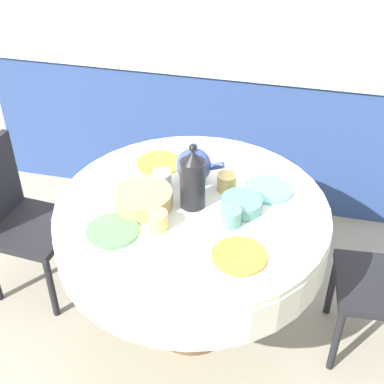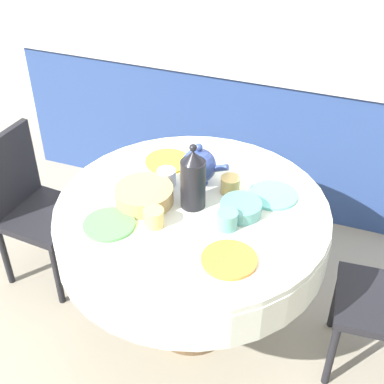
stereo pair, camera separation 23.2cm
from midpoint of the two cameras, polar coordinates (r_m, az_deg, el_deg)
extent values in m
plane|color=#9E937F|center=(2.91, 2.35, -13.70)|extent=(12.00, 12.00, 0.00)
cube|color=#2D4784|center=(3.67, 9.41, 6.91)|extent=(3.20, 0.60, 0.90)
cube|color=beige|center=(3.47, 10.18, 13.68)|extent=(3.24, 0.64, 0.04)
cylinder|color=brown|center=(2.90, 2.36, -13.45)|extent=(0.44, 0.44, 0.04)
cylinder|color=brown|center=(2.69, 2.51, -9.59)|extent=(0.11, 0.11, 0.52)
cylinder|color=silver|center=(2.45, 2.72, -3.87)|extent=(1.24, 1.24, 0.18)
cylinder|color=silver|center=(2.38, 2.79, -1.94)|extent=(1.23, 1.23, 0.03)
cube|color=black|center=(2.62, 22.03, -11.01)|extent=(0.43, 0.43, 0.04)
cylinder|color=black|center=(2.64, 17.18, -16.46)|extent=(0.04, 0.04, 0.39)
cylinder|color=black|center=(2.87, 17.42, -10.95)|extent=(0.04, 0.04, 0.39)
cube|color=black|center=(2.97, -13.34, -2.56)|extent=(0.43, 0.43, 0.04)
cube|color=black|center=(2.93, -16.83, 2.07)|extent=(0.07, 0.38, 0.44)
cylinder|color=black|center=(3.12, -8.28, -4.72)|extent=(0.04, 0.04, 0.39)
cylinder|color=black|center=(2.92, -11.98, -8.81)|extent=(0.04, 0.04, 0.39)
cylinder|color=black|center=(3.30, -13.49, -2.91)|extent=(0.04, 0.04, 0.39)
cylinder|color=black|center=(3.10, -17.32, -6.61)|extent=(0.04, 0.04, 0.39)
cylinder|color=#5BA85B|center=(2.27, -5.97, -3.56)|extent=(0.22, 0.22, 0.01)
cylinder|color=#DBB766|center=(2.24, -1.16, -2.86)|extent=(0.09, 0.09, 0.08)
cylinder|color=orange|center=(2.12, 7.14, -7.30)|extent=(0.22, 0.22, 0.01)
cylinder|color=#5BA39E|center=(2.25, 6.74, -3.09)|extent=(0.09, 0.09, 0.08)
cylinder|color=yellow|center=(2.65, -0.12, 3.21)|extent=(0.22, 0.22, 0.01)
cylinder|color=white|center=(2.48, -0.06, 1.46)|extent=(0.09, 0.09, 0.08)
cylinder|color=#60BCB7|center=(2.47, 11.30, -0.43)|extent=(0.22, 0.22, 0.01)
cylinder|color=#DBB766|center=(2.45, 6.80, 0.66)|extent=(0.09, 0.09, 0.08)
cylinder|color=black|center=(2.31, 3.06, 0.74)|extent=(0.11, 0.11, 0.23)
cone|color=black|center=(2.23, 3.17, 3.69)|extent=(0.10, 0.10, 0.05)
sphere|color=black|center=(2.21, 3.21, 4.63)|extent=(0.03, 0.03, 0.03)
cylinder|color=#33478E|center=(2.52, 3.34, 1.05)|extent=(0.09, 0.09, 0.01)
sphere|color=#33478E|center=(2.47, 3.42, 2.73)|extent=(0.16, 0.16, 0.16)
cylinder|color=#33478E|center=(2.44, 5.59, 2.44)|extent=(0.10, 0.03, 0.06)
sphere|color=#33478E|center=(2.41, 3.50, 4.71)|extent=(0.04, 0.04, 0.04)
cylinder|color=tan|center=(2.37, -2.35, -0.42)|extent=(0.26, 0.26, 0.07)
cylinder|color=#569993|center=(2.34, 8.08, -1.82)|extent=(0.18, 0.18, 0.06)
camera|label=1|loc=(0.12, -87.14, 2.12)|focal=50.00mm
camera|label=2|loc=(0.12, 92.86, -2.12)|focal=50.00mm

